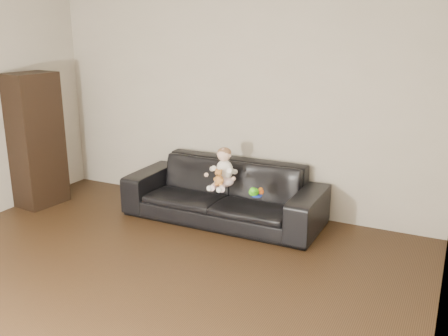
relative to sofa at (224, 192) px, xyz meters
The scene contains 10 objects.
floor 2.28m from the sofa, 91.77° to the right, with size 5.50×5.50×0.00m, color #342212.
wall_back 1.09m from the sofa, 97.93° to the left, with size 5.00×5.00×0.00m, color #B2A996.
sofa is the anchor object (origin of this frame).
cabinet 2.45m from the sofa, 166.89° to the right, with size 0.42×0.57×1.67m, color black.
shelf_item 2.54m from the sofa, 166.78° to the right, with size 0.18×0.25×0.28m, color silver.
baby 0.34m from the sofa, 64.47° to the right, with size 0.35×0.41×0.46m.
teddy_bear 0.37m from the sofa, 75.22° to the right, with size 0.12×0.12×0.19m.
toy_green 0.58m from the sofa, 28.05° to the right, with size 0.11×0.13×0.09m, color #44CD18.
toy_rattle 0.60m from the sofa, 20.03° to the right, with size 0.07×0.07×0.07m, color #D55619.
toy_blue_disc 0.59m from the sofa, 25.52° to the right, with size 0.11×0.11×0.02m, color blue.
Camera 1 is at (2.50, -2.72, 2.24)m, focal length 40.00 mm.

